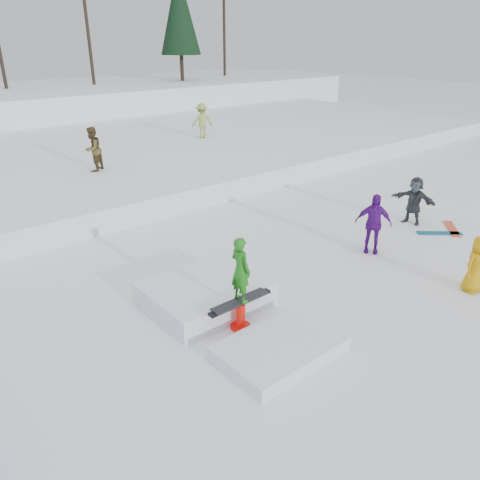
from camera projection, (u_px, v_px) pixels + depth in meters
ground at (280, 319)px, 10.40m from camera, size 120.00×120.00×0.00m
snow_midrise at (37, 163)px, 21.50m from camera, size 50.00×18.00×0.80m
treeline at (52, 9)px, 30.94m from camera, size 40.24×4.22×10.50m
walker_olive at (93, 149)px, 18.45m from camera, size 1.07×1.02×1.74m
walker_ygreen at (202, 121)px, 24.51m from camera, size 1.29×0.96×1.78m
spectator_purple at (373, 223)px, 13.30m from camera, size 0.95×1.08×1.75m
spectator_yellow at (477, 264)px, 11.26m from camera, size 0.78×0.59×1.44m
spectator_dark at (414, 201)px, 15.41m from camera, size 0.69×1.52×1.58m
loose_board_red at (452, 229)px, 15.20m from camera, size 1.26×1.10×0.03m
loose_board_teal at (440, 233)px, 14.86m from camera, size 1.23×1.14×0.03m
jib_rail_feature at (224, 305)px, 10.36m from camera, size 2.60×4.40×2.11m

